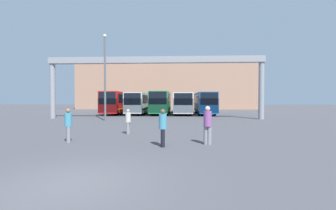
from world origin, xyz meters
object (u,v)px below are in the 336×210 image
object	(u,v)px
pedestrian_near_center	(128,121)
pedestrian_far_center	(163,127)
bus_slot_2	(161,101)
bus_slot_1	(139,102)
pedestrian_near_right	(208,124)
lamp_post	(105,74)
bus_slot_0	(120,101)
pedestrian_near_left	(68,124)
bus_slot_3	(182,102)
bus_slot_4	(205,102)

from	to	relation	value
pedestrian_near_center	pedestrian_far_center	xyz separation A→B (m)	(2.45, -3.70, 0.08)
bus_slot_2	bus_slot_1	bearing A→B (deg)	-174.55
pedestrian_near_center	pedestrian_near_right	distance (m)	5.51
pedestrian_near_center	lamp_post	size ratio (longest dim) A/B	0.18
pedestrian_near_center	pedestrian_far_center	size ratio (longest dim) A/B	0.91
bus_slot_1	pedestrian_far_center	size ratio (longest dim) A/B	6.14
pedestrian_near_center	bus_slot_0	bearing A→B (deg)	-159.92
bus_slot_0	lamp_post	world-z (taller)	lamp_post
bus_slot_0	bus_slot_2	size ratio (longest dim) A/B	1.09
pedestrian_near_left	lamp_post	bearing A→B (deg)	-22.05
bus_slot_2	pedestrian_near_left	distance (m)	23.60
bus_slot_0	pedestrian_near_left	size ratio (longest dim) A/B	7.13
bus_slot_3	pedestrian_near_center	world-z (taller)	bus_slot_3
bus_slot_3	pedestrian_near_right	bearing A→B (deg)	-88.06
pedestrian_near_left	lamp_post	size ratio (longest dim) A/B	0.19
bus_slot_1	lamp_post	distance (m)	11.80
bus_slot_4	bus_slot_3	bearing A→B (deg)	163.00
bus_slot_1	bus_slot_2	bearing A→B (deg)	5.45
bus_slot_1	bus_slot_3	bearing A→B (deg)	7.40
pedestrian_near_right	lamp_post	world-z (taller)	lamp_post
pedestrian_far_center	bus_slot_1	bearing A→B (deg)	6.02
bus_slot_3	pedestrian_far_center	size ratio (longest dim) A/B	7.13
pedestrian_near_center	pedestrian_near_right	bearing A→B (deg)	59.63
bus_slot_4	pedestrian_near_center	xyz separation A→B (m)	(-7.05, -20.06, -1.01)
bus_slot_1	pedestrian_near_center	distance (m)	20.44
bus_slot_3	lamp_post	xyz separation A→B (m)	(-8.17, -12.16, 3.00)
bus_slot_3	bus_slot_4	distance (m)	3.46
pedestrian_near_center	pedestrian_far_center	world-z (taller)	pedestrian_far_center
bus_slot_2	bus_slot_3	xyz separation A→B (m)	(3.30, 0.54, -0.11)
bus_slot_4	pedestrian_far_center	size ratio (longest dim) A/B	5.96
bus_slot_1	pedestrian_far_center	distance (m)	24.51
pedestrian_near_left	pedestrian_far_center	distance (m)	4.91
bus_slot_0	bus_slot_1	distance (m)	3.40
pedestrian_near_center	pedestrian_near_left	size ratio (longest dim) A/B	0.92
pedestrian_near_right	bus_slot_1	bearing A→B (deg)	122.20
pedestrian_far_center	pedestrian_near_right	bearing A→B (deg)	-80.27
pedestrian_near_left	bus_slot_4	bearing A→B (deg)	-54.20
pedestrian_near_right	pedestrian_near_left	xyz separation A→B (m)	(-6.95, 0.21, -0.07)
bus_slot_3	pedestrian_near_right	world-z (taller)	bus_slot_3
bus_slot_3	pedestrian_near_left	distance (m)	24.74
bus_slot_4	pedestrian_near_right	world-z (taller)	bus_slot_4
bus_slot_3	pedestrian_near_center	bearing A→B (deg)	-100.08
bus_slot_1	pedestrian_far_center	xyz separation A→B (m)	(5.32, -23.91, -0.90)
bus_slot_0	pedestrian_near_left	world-z (taller)	bus_slot_0
bus_slot_1	bus_slot_2	world-z (taller)	bus_slot_2
bus_slot_0	pedestrian_near_center	size ratio (longest dim) A/B	7.78
bus_slot_3	bus_slot_4	size ratio (longest dim) A/B	1.20
bus_slot_1	bus_slot_0	bearing A→B (deg)	166.27
bus_slot_0	pedestrian_far_center	xyz separation A→B (m)	(8.62, -24.72, -0.99)
bus_slot_2	pedestrian_near_right	size ratio (longest dim) A/B	6.08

